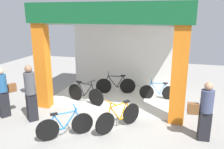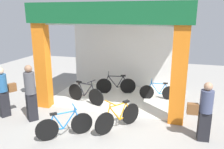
# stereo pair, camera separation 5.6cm
# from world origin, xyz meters

# --- Properties ---
(ground_plane) EXTENTS (17.99, 17.99, 0.00)m
(ground_plane) POSITION_xyz_m (0.00, 0.00, 0.00)
(ground_plane) COLOR gray
(ground_plane) RESTS_ON ground
(shop_facade) EXTENTS (5.19, 3.46, 3.58)m
(shop_facade) POSITION_xyz_m (0.00, 1.61, 1.92)
(shop_facade) COLOR beige
(shop_facade) RESTS_ON ground
(bicycle_inside_0) EXTENTS (1.42, 0.39, 0.79)m
(bicycle_inside_0) POSITION_xyz_m (1.57, 1.79, 0.31)
(bicycle_inside_0) COLOR black
(bicycle_inside_0) RESTS_ON ground
(bicycle_inside_1) EXTENTS (1.59, 0.58, 0.91)m
(bicycle_inside_1) POSITION_xyz_m (-1.00, 0.67, 0.36)
(bicycle_inside_1) COLOR black
(bicycle_inside_1) RESTS_ON ground
(bicycle_inside_2) EXTENTS (1.59, 0.56, 0.90)m
(bicycle_inside_2) POSITION_xyz_m (-0.19, 2.01, 0.36)
(bicycle_inside_2) COLOR black
(bicycle_inside_2) RESTS_ON ground
(bicycle_parked_0) EXTENTS (0.95, 1.39, 0.90)m
(bicycle_parked_0) POSITION_xyz_m (0.69, -0.89, 0.36)
(bicycle_parked_0) COLOR black
(bicycle_parked_0) RESTS_ON ground
(bicycle_parked_1) EXTENTS (1.21, 1.02, 0.85)m
(bicycle_parked_1) POSITION_xyz_m (-0.57, -1.75, 0.34)
(bicycle_parked_1) COLOR black
(bicycle_parked_1) RESTS_ON ground
(pedestrian_0) EXTENTS (0.64, 0.35, 1.60)m
(pedestrian_0) POSITION_xyz_m (2.96, -0.84, 0.82)
(pedestrian_0) COLOR black
(pedestrian_0) RESTS_ON ground
(pedestrian_1) EXTENTS (0.49, 0.64, 1.64)m
(pedestrian_1) POSITION_xyz_m (-3.07, -1.10, 0.85)
(pedestrian_1) COLOR black
(pedestrian_1) RESTS_ON ground
(pedestrian_2) EXTENTS (0.45, 0.45, 1.78)m
(pedestrian_2) POSITION_xyz_m (-2.04, -1.11, 0.91)
(pedestrian_2) COLOR black
(pedestrian_2) RESTS_ON ground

